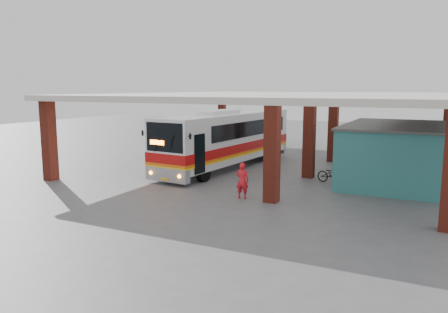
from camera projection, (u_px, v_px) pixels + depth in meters
ground at (238, 182)px, 23.44m from camera, size 90.00×90.00×0.00m
brick_columns at (293, 134)px, 26.89m from camera, size 20.10×21.60×4.35m
canopy_roof at (287, 96)px, 28.27m from camera, size 21.00×23.00×0.30m
shop_building at (396, 153)px, 23.44m from camera, size 5.20×8.20×3.11m
coach_bus at (227, 139)px, 27.57m from camera, size 3.74×12.79×3.68m
motorcycle at (333, 175)px, 23.10m from camera, size 1.92×1.07×0.96m
pedestrian at (242, 181)px, 19.92m from camera, size 0.64×0.45×1.67m
red_chair at (355, 165)px, 26.41m from camera, size 0.59×0.59×0.86m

